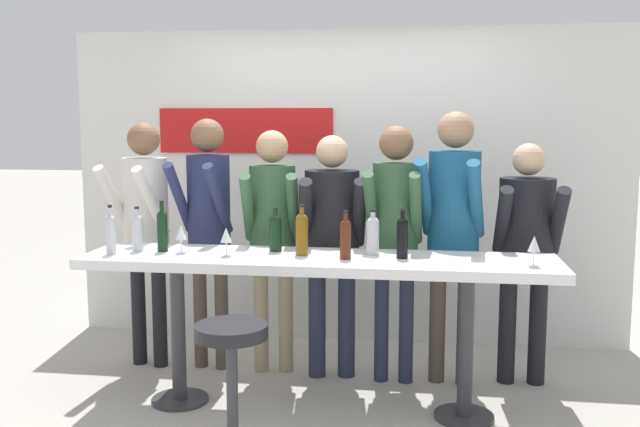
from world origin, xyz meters
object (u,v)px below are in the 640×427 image
person_left (208,212)px  wine_bottle_6 (275,231)px  bar_stool (232,371)px  wine_bottle_7 (111,232)px  person_center_left (273,222)px  wine_glass_1 (226,236)px  wine_bottle_1 (345,237)px  person_center_right (395,223)px  person_right (453,215)px  wine_glass_2 (181,233)px  wine_bottle_2 (302,232)px  tasting_table (318,277)px  wine_bottle_0 (162,229)px  wine_bottle_5 (137,231)px  person_far_right (526,238)px  wine_glass_0 (534,245)px  person_far_left (145,215)px  wine_bottle_3 (373,234)px  wine_bottle_4 (402,236)px  person_center (332,230)px

person_left → wine_bottle_6: size_ratio=6.47×
bar_stool → wine_bottle_7: (-0.92, 0.62, 0.61)m
person_center_left → wine_glass_1: size_ratio=9.68×
wine_bottle_1 → person_center_right: bearing=66.0°
bar_stool → person_right: bearing=48.2°
bar_stool → wine_glass_2: size_ratio=4.17×
bar_stool → wine_glass_2: bearing=125.6°
person_center_left → wine_bottle_2: 0.68m
tasting_table → wine_bottle_0: 1.03m
wine_bottle_5 → wine_bottle_6: 0.87m
person_far_right → wine_bottle_7: bearing=-165.0°
person_center_right → wine_glass_0: person_center_right is taller
person_center_right → wine_bottle_2: person_center_right is taller
wine_bottle_2 → tasting_table: bearing=-14.8°
wine_bottle_1 → wine_glass_2: (-1.02, 0.03, -0.01)m
person_far_left → wine_bottle_3: size_ratio=6.35×
person_far_right → wine_bottle_6: bearing=-163.7°
wine_bottle_2 → wine_glass_1: size_ratio=1.76×
wine_bottle_2 → wine_bottle_4: size_ratio=1.04×
person_center_left → wine_glass_2: bearing=-131.3°
wine_bottle_4 → wine_bottle_7: wine_bottle_7 is taller
wine_bottle_0 → wine_bottle_7: size_ratio=1.05×
bar_stool → wine_bottle_2: wine_bottle_2 is taller
bar_stool → wine_glass_2: wine_glass_2 is taller
person_far_left → wine_glass_0: 2.69m
person_right → wine_bottle_3: person_right is taller
person_far_right → wine_bottle_4: person_far_right is taller
person_center_left → person_center_right: bearing=-12.6°
person_center_right → person_center: bearing=177.7°
person_center_right → wine_bottle_6: 0.84m
wine_glass_0 → person_center_left: bearing=155.5°
person_center → wine_bottle_0: 1.15m
tasting_table → person_center_left: (-0.41, 0.63, 0.24)m
wine_bottle_7 → wine_glass_0: bearing=-0.4°
person_center_left → person_right: (1.24, -0.05, 0.08)m
wine_bottle_5 → wine_bottle_7: wine_bottle_7 is taller
wine_bottle_0 → wine_bottle_5: (-0.16, -0.01, -0.01)m
tasting_table → person_far_right: bearing=26.4°
person_center → wine_glass_2: 1.05m
person_far_left → person_center_right: size_ratio=1.01×
person_right → wine_bottle_3: size_ratio=6.62×
bar_stool → wine_bottle_6: wine_bottle_6 is taller
person_far_right → wine_bottle_0: size_ratio=5.10×
wine_bottle_3 → wine_glass_1: 0.89m
tasting_table → wine_bottle_7: 1.30m
person_center_right → wine_bottle_1: bearing=-111.2°
wine_glass_1 → person_center: bearing=50.2°
wine_bottle_0 → wine_glass_2: wine_bottle_0 is taller
person_center_right → wine_bottle_0: size_ratio=5.46×
person_right → wine_bottle_2: (-0.93, -0.55, -0.05)m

